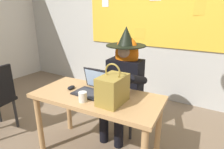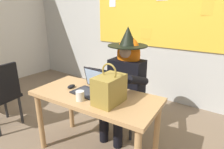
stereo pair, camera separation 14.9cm
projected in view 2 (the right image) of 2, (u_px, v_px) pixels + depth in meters
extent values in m
cube|color=#B2B2AD|center=(158.00, 18.00, 3.19)|extent=(6.16, 0.10, 2.84)
cube|color=gold|center=(157.00, 10.00, 3.10)|extent=(2.40, 0.02, 1.20)
cube|color=gold|center=(146.00, 34.00, 3.30)|extent=(0.20, 0.01, 0.19)
cube|color=gold|center=(208.00, 5.00, 2.65)|extent=(0.16, 0.01, 0.28)
cube|color=tan|center=(95.00, 96.00, 1.92)|extent=(1.35, 0.70, 0.04)
cylinder|color=tan|center=(40.00, 122.00, 2.13)|extent=(0.06, 0.06, 0.68)
cylinder|color=tan|center=(71.00, 104.00, 2.53)|extent=(0.06, 0.06, 0.68)
cylinder|color=tan|center=(157.00, 132.00, 1.94)|extent=(0.06, 0.06, 0.68)
cube|color=#2D3347|center=(125.00, 100.00, 2.45)|extent=(0.44, 0.44, 0.04)
cube|color=#2D3347|center=(132.00, 79.00, 2.53)|extent=(0.38, 0.06, 0.45)
cylinder|color=#262628|center=(131.00, 125.00, 2.30)|extent=(0.04, 0.04, 0.41)
cylinder|color=#262628|center=(108.00, 118.00, 2.47)|extent=(0.04, 0.04, 0.41)
cylinder|color=#262628|center=(142.00, 113.00, 2.57)|extent=(0.04, 0.04, 0.41)
cylinder|color=#262628|center=(120.00, 107.00, 2.75)|extent=(0.04, 0.04, 0.41)
cylinder|color=black|center=(118.00, 130.00, 2.18)|extent=(0.11, 0.11, 0.45)
cylinder|color=black|center=(104.00, 125.00, 2.28)|extent=(0.11, 0.11, 0.45)
cylinder|color=black|center=(125.00, 105.00, 2.23)|extent=(0.17, 0.43, 0.15)
cylinder|color=black|center=(111.00, 101.00, 2.34)|extent=(0.17, 0.43, 0.15)
cube|color=black|center=(127.00, 80.00, 2.38)|extent=(0.43, 0.28, 0.52)
cylinder|color=black|center=(137.00, 80.00, 2.03)|extent=(0.12, 0.47, 0.24)
cylinder|color=black|center=(100.00, 73.00, 2.29)|extent=(0.12, 0.47, 0.24)
sphere|color=#D1A889|center=(127.00, 52.00, 2.27)|extent=(0.20, 0.20, 0.20)
ellipsoid|color=orange|center=(129.00, 55.00, 2.30)|extent=(0.31, 0.24, 0.44)
cylinder|color=black|center=(128.00, 46.00, 2.24)|extent=(0.48, 0.48, 0.01)
cone|color=black|center=(128.00, 36.00, 2.21)|extent=(0.21, 0.21, 0.22)
cube|color=black|center=(87.00, 92.00, 1.95)|extent=(0.31, 0.23, 0.01)
cube|color=#333338|center=(87.00, 92.00, 1.95)|extent=(0.26, 0.17, 0.00)
cube|color=black|center=(96.00, 78.00, 2.02)|extent=(0.30, 0.07, 0.22)
cube|color=#99B7E0|center=(95.00, 79.00, 2.01)|extent=(0.27, 0.05, 0.19)
ellipsoid|color=black|center=(71.00, 86.00, 2.08)|extent=(0.07, 0.11, 0.03)
cube|color=olive|center=(109.00, 90.00, 1.70)|extent=(0.20, 0.30, 0.26)
torus|color=olive|center=(109.00, 72.00, 1.65)|extent=(0.16, 0.02, 0.16)
cylinder|color=silver|center=(80.00, 96.00, 1.77)|extent=(0.08, 0.08, 0.09)
cube|color=black|center=(4.00, 83.00, 2.35)|extent=(0.09, 0.38, 0.45)
cylinder|color=#262628|center=(5.00, 105.00, 2.80)|extent=(0.04, 0.04, 0.42)
cylinder|color=#262628|center=(21.00, 110.00, 2.65)|extent=(0.04, 0.04, 0.42)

